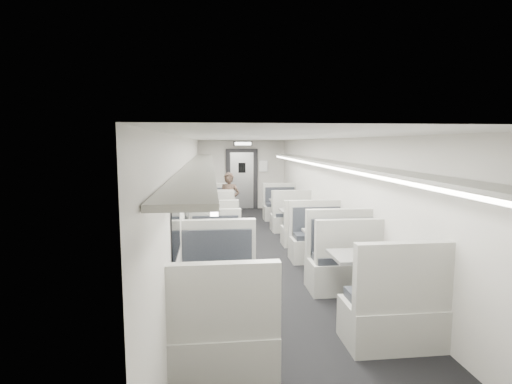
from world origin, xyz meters
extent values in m
cube|color=black|center=(0.00, 0.00, -0.06)|extent=(3.00, 12.00, 0.12)
cube|color=white|center=(0.00, 0.00, 2.46)|extent=(3.00, 12.00, 0.12)
cube|color=silver|center=(0.00, 6.06, 1.20)|extent=(3.00, 0.12, 2.40)
cube|color=silver|center=(0.00, -6.06, 1.20)|extent=(3.00, 0.12, 2.40)
cube|color=silver|center=(-1.56, 0.00, 1.20)|extent=(0.12, 12.00, 2.40)
cube|color=silver|center=(1.56, 0.00, 1.20)|extent=(0.12, 12.00, 2.40)
cube|color=#A8A79E|center=(-1.00, 2.31, 0.22)|extent=(1.02, 0.57, 0.43)
cube|color=#22272E|center=(-1.00, 2.34, 0.48)|extent=(0.90, 0.45, 0.10)
cube|color=#A8A79E|center=(-1.00, 2.11, 0.77)|extent=(1.02, 0.12, 0.67)
cube|color=#A8A79E|center=(-1.00, 3.81, 0.22)|extent=(1.02, 0.57, 0.43)
cube|color=#22272E|center=(-1.00, 3.78, 0.48)|extent=(0.90, 0.45, 0.10)
cube|color=#A8A79E|center=(-1.00, 4.02, 0.77)|extent=(1.02, 0.12, 0.67)
cylinder|color=#BDBDBF|center=(-1.00, 3.06, 0.33)|extent=(0.10, 0.10, 0.66)
cylinder|color=#BDBDBF|center=(-1.00, 3.06, 0.01)|extent=(0.35, 0.35, 0.03)
cube|color=gray|center=(-1.00, 3.06, 0.70)|extent=(0.84, 0.58, 0.04)
cube|color=#A8A79E|center=(-1.00, 0.72, 0.22)|extent=(1.01, 0.56, 0.43)
cube|color=#22272E|center=(-1.00, 0.75, 0.48)|extent=(0.90, 0.45, 0.10)
cube|color=#A8A79E|center=(-1.00, 0.52, 0.76)|extent=(1.01, 0.11, 0.67)
cube|color=#A8A79E|center=(-1.00, 2.21, 0.22)|extent=(1.01, 0.56, 0.43)
cube|color=#22272E|center=(-1.00, 2.18, 0.48)|extent=(0.90, 0.45, 0.10)
cube|color=#A8A79E|center=(-1.00, 2.42, 0.76)|extent=(1.01, 0.11, 0.67)
cylinder|color=#BDBDBF|center=(-1.00, 1.47, 0.33)|extent=(0.10, 0.10, 0.66)
cylinder|color=#BDBDBF|center=(-1.00, 1.47, 0.01)|extent=(0.34, 0.34, 0.03)
cube|color=gray|center=(-1.00, 1.47, 0.70)|extent=(0.84, 0.57, 0.04)
cube|color=#A8A79E|center=(-1.00, -1.99, 0.21)|extent=(0.98, 0.54, 0.41)
cube|color=#22272E|center=(-1.00, -1.96, 0.46)|extent=(0.86, 0.43, 0.09)
cube|color=#A8A79E|center=(-1.00, -2.19, 0.74)|extent=(0.98, 0.11, 0.64)
cube|color=#A8A79E|center=(-1.00, -0.56, 0.21)|extent=(0.98, 0.54, 0.41)
cube|color=#22272E|center=(-1.00, -0.58, 0.46)|extent=(0.86, 0.43, 0.09)
cube|color=#A8A79E|center=(-1.00, -0.36, 0.74)|extent=(0.98, 0.11, 0.64)
cylinder|color=#BDBDBF|center=(-1.00, -1.27, 0.32)|extent=(0.09, 0.09, 0.63)
cylinder|color=#BDBDBF|center=(-1.00, -1.27, 0.01)|extent=(0.33, 0.33, 0.03)
cube|color=gray|center=(-1.00, -1.27, 0.67)|extent=(0.81, 0.55, 0.04)
cube|color=#A8A79E|center=(-1.00, -4.07, 0.24)|extent=(1.12, 0.62, 0.47)
cube|color=#22272E|center=(-1.00, -4.04, 0.53)|extent=(0.99, 0.50, 0.11)
cube|color=#A8A79E|center=(-1.00, -4.30, 0.84)|extent=(1.12, 0.13, 0.74)
cube|color=#A8A79E|center=(-1.00, -2.43, 0.24)|extent=(1.12, 0.62, 0.47)
cube|color=#22272E|center=(-1.00, -2.46, 0.53)|extent=(0.99, 0.50, 0.11)
cube|color=#A8A79E|center=(-1.00, -2.20, 0.84)|extent=(1.12, 0.13, 0.74)
cylinder|color=#BDBDBF|center=(-1.00, -3.25, 0.36)|extent=(0.11, 0.11, 0.73)
cylinder|color=#BDBDBF|center=(-1.00, -3.25, 0.02)|extent=(0.38, 0.38, 0.03)
cube|color=gray|center=(-1.00, -3.25, 0.77)|extent=(0.93, 0.63, 0.04)
cube|color=#A8A79E|center=(1.00, 2.36, 0.21)|extent=(1.01, 0.56, 0.43)
cube|color=#22272E|center=(1.00, 2.39, 0.47)|extent=(0.89, 0.45, 0.09)
cube|color=#A8A79E|center=(1.00, 2.15, 0.76)|extent=(1.01, 0.11, 0.66)
cube|color=#A8A79E|center=(1.00, 3.84, 0.21)|extent=(1.01, 0.56, 0.43)
cube|color=#22272E|center=(1.00, 3.81, 0.47)|extent=(0.89, 0.45, 0.09)
cube|color=#A8A79E|center=(1.00, 4.04, 0.76)|extent=(1.01, 0.11, 0.66)
cylinder|color=#BDBDBF|center=(1.00, 3.10, 0.33)|extent=(0.09, 0.09, 0.66)
cylinder|color=#BDBDBF|center=(1.00, 3.10, 0.01)|extent=(0.34, 0.34, 0.03)
cube|color=gray|center=(1.00, 3.10, 0.69)|extent=(0.84, 0.57, 0.04)
cube|color=#A8A79E|center=(1.00, 0.83, 0.21)|extent=(0.97, 0.54, 0.41)
cube|color=#22272E|center=(1.00, 0.86, 0.46)|extent=(0.86, 0.43, 0.09)
cube|color=#A8A79E|center=(1.00, 0.63, 0.73)|extent=(0.97, 0.11, 0.64)
cube|color=#A8A79E|center=(1.00, 2.26, 0.21)|extent=(0.97, 0.54, 0.41)
cube|color=#22272E|center=(1.00, 2.23, 0.46)|extent=(0.86, 0.43, 0.09)
cube|color=#A8A79E|center=(1.00, 2.46, 0.73)|extent=(0.97, 0.11, 0.64)
cylinder|color=#BDBDBF|center=(1.00, 1.55, 0.32)|extent=(0.09, 0.09, 0.63)
cylinder|color=#BDBDBF|center=(1.00, 1.55, 0.01)|extent=(0.33, 0.33, 0.03)
cube|color=gray|center=(1.00, 1.55, 0.67)|extent=(0.81, 0.55, 0.04)
cube|color=#A8A79E|center=(1.00, -1.97, 0.23)|extent=(1.08, 0.60, 0.46)
cube|color=#22272E|center=(1.00, -1.94, 0.51)|extent=(0.96, 0.48, 0.10)
cube|color=#A8A79E|center=(1.00, -2.19, 0.81)|extent=(1.08, 0.12, 0.71)
cube|color=#A8A79E|center=(1.00, -0.38, 0.23)|extent=(1.08, 0.60, 0.46)
cube|color=#22272E|center=(1.00, -0.41, 0.51)|extent=(0.96, 0.48, 0.10)
cube|color=#A8A79E|center=(1.00, -0.17, 0.81)|extent=(1.08, 0.12, 0.71)
cylinder|color=#BDBDBF|center=(1.00, -1.18, 0.35)|extent=(0.10, 0.10, 0.70)
cylinder|color=#BDBDBF|center=(1.00, -1.18, 0.02)|extent=(0.37, 0.37, 0.03)
cube|color=gray|center=(1.00, -1.18, 0.74)|extent=(0.89, 0.61, 0.04)
cube|color=#A8A79E|center=(1.00, -3.71, 0.25)|extent=(1.16, 0.64, 0.49)
cube|color=#22272E|center=(1.00, -3.67, 0.55)|extent=(1.03, 0.51, 0.11)
cube|color=#A8A79E|center=(1.00, -3.94, 0.87)|extent=(1.16, 0.13, 0.77)
cube|color=#A8A79E|center=(1.00, -2.00, 0.25)|extent=(1.16, 0.64, 0.49)
cube|color=#22272E|center=(1.00, -2.03, 0.55)|extent=(1.03, 0.51, 0.11)
cube|color=#A8A79E|center=(1.00, -1.77, 0.87)|extent=(1.16, 0.13, 0.77)
cylinder|color=#BDBDBF|center=(1.00, -2.85, 0.38)|extent=(0.11, 0.11, 0.75)
cylinder|color=#BDBDBF|center=(1.00, -2.85, 0.02)|extent=(0.39, 0.39, 0.03)
cube|color=gray|center=(1.00, -2.85, 0.80)|extent=(0.96, 0.66, 0.04)
imported|color=black|center=(-0.61, 2.52, 0.77)|extent=(0.65, 0.54, 1.54)
cube|color=black|center=(-1.49, 3.40, 1.35)|extent=(0.02, 1.18, 0.84)
cube|color=black|center=(-1.49, 1.20, 1.35)|extent=(0.02, 1.18, 0.84)
cube|color=black|center=(-1.49, -1.00, 1.35)|extent=(0.02, 1.18, 0.84)
cube|color=black|center=(-1.49, -3.20, 1.35)|extent=(0.02, 1.18, 0.84)
cube|color=#A8A79E|center=(-1.26, -0.30, 1.92)|extent=(0.46, 10.40, 0.05)
cube|color=white|center=(-1.06, -0.30, 1.87)|extent=(0.05, 10.20, 0.04)
cube|color=#A8A79E|center=(1.26, -0.30, 1.92)|extent=(0.46, 10.40, 0.05)
cube|color=white|center=(1.06, -0.30, 1.87)|extent=(0.05, 10.20, 0.04)
cube|color=black|center=(0.00, 5.94, 1.05)|extent=(1.10, 0.10, 2.10)
cube|color=#BDBDBF|center=(0.00, 5.91, 1.00)|extent=(0.80, 0.05, 1.95)
cube|color=black|center=(0.00, 5.87, 1.45)|extent=(0.25, 0.02, 0.35)
cube|color=black|center=(0.00, 5.45, 2.28)|extent=(0.62, 0.10, 0.16)
cube|color=silver|center=(0.00, 5.39, 2.28)|extent=(0.54, 0.02, 0.10)
cube|color=white|center=(0.75, 5.92, 1.50)|extent=(0.32, 0.02, 0.40)
camera|label=1|loc=(-1.08, -7.87, 2.31)|focal=28.00mm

